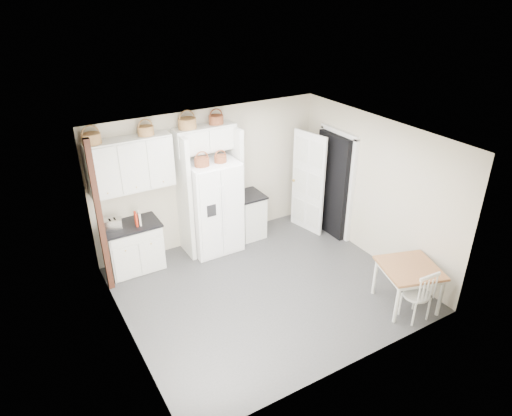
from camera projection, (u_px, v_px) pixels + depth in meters
floor at (265, 289)px, 7.61m from camera, size 4.50×4.50×0.00m
ceiling at (267, 139)px, 6.44m from camera, size 4.50×4.50×0.00m
wall_back at (210, 177)px, 8.57m from camera, size 4.50×0.00×4.50m
wall_left at (121, 261)px, 6.01m from camera, size 0.00×4.00×4.00m
wall_right at (374, 190)px, 8.05m from camera, size 0.00×4.00×4.00m
refrigerator at (213, 207)px, 8.39m from camera, size 0.91×0.73×1.76m
base_cab_left at (134, 247)px, 7.98m from camera, size 0.91×0.58×0.85m
base_cab_right at (249, 216)px, 9.03m from camera, size 0.49×0.59×0.86m
dining_table at (407, 286)px, 7.11m from camera, size 1.06×1.06×0.70m
windsor_chair at (417, 294)px, 6.79m from camera, size 0.44×0.40×0.85m
counter_left at (131, 225)px, 7.78m from camera, size 0.95×0.62×0.04m
counter_right at (249, 195)px, 8.82m from camera, size 0.53×0.63×0.04m
toaster at (113, 225)px, 7.54m from camera, size 0.33×0.25×0.21m
cookbook_red at (136, 219)px, 7.69m from camera, size 0.05×0.16×0.24m
cookbook_cream at (139, 218)px, 7.72m from camera, size 0.06×0.16×0.24m
basket_upper_a at (91, 139)px, 7.00m from camera, size 0.29×0.29×0.17m
basket_upper_c at (146, 131)px, 7.39m from camera, size 0.26×0.26×0.15m
basket_bridge_a at (187, 123)px, 7.72m from camera, size 0.32×0.32×0.18m
basket_bridge_b at (216, 120)px, 7.97m from camera, size 0.27×0.27×0.15m
basket_fridge_a at (202, 162)px, 7.79m from camera, size 0.26×0.26×0.14m
basket_fridge_b at (220, 159)px, 7.95m from camera, size 0.22×0.22×0.12m
upper_cabinet at (130, 165)px, 7.49m from camera, size 1.40×0.34×0.90m
bridge_cabinet at (205, 138)px, 8.00m from camera, size 1.12×0.34×0.45m
fridge_panel_left at (184, 198)px, 8.10m from camera, size 0.08×0.60×2.30m
fridge_panel_right at (235, 186)px, 8.57m from camera, size 0.08×0.60×2.30m
trim_post at (100, 219)px, 7.07m from camera, size 0.09×0.09×2.60m
doorway_void at (333, 185)px, 8.90m from camera, size 0.18×0.85×2.05m
door_slab at (308, 183)px, 8.99m from camera, size 0.21×0.79×2.05m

